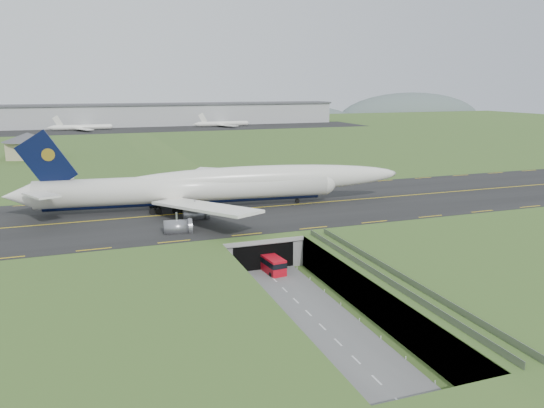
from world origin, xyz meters
name	(u,v)px	position (x,y,z in m)	size (l,w,h in m)	color
ground	(279,285)	(0.00, 0.00, 0.00)	(900.00, 900.00, 0.00)	#355923
airfield_deck	(279,269)	(0.00, 0.00, 3.00)	(800.00, 800.00, 6.00)	gray
trench_road	(295,300)	(0.00, -7.50, 0.10)	(12.00, 75.00, 0.20)	slate
taxiway	(228,210)	(0.00, 33.00, 6.09)	(800.00, 44.00, 0.18)	black
tunnel_portal	(250,241)	(0.00, 16.71, 3.33)	(17.00, 22.30, 6.00)	gray
guideway	(394,286)	(11.00, -19.11, 5.32)	(3.00, 53.00, 7.05)	#A8A8A3
jumbo_jet	(215,186)	(-2.10, 36.25, 11.29)	(91.70, 59.23, 19.70)	white
shuttle_tram	(271,264)	(0.96, 6.48, 1.69)	(3.63, 7.79, 3.07)	red
service_building	(28,143)	(-49.94, 143.44, 12.08)	(23.22, 23.22, 10.26)	tan
cargo_terminal	(126,115)	(-0.24, 299.41, 13.96)	(320.00, 67.00, 15.60)	#B2B2B2
distant_hills	(184,125)	(64.38, 430.00, -4.00)	(700.00, 91.00, 60.00)	#4F5F5C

